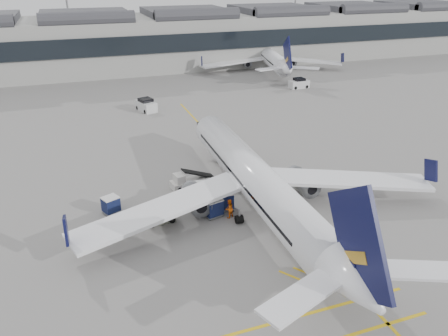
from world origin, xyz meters
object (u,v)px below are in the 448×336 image
object	(u,v)px
airliner_main	(257,182)
pushback_tug	(160,215)
ramp_agent_a	(189,193)
belt_loader	(189,181)
baggage_cart_a	(213,207)
ramp_agent_b	(229,209)

from	to	relation	value
airliner_main	pushback_tug	bearing A→B (deg)	174.96
ramp_agent_a	pushback_tug	size ratio (longest dim) A/B	0.64
belt_loader	baggage_cart_a	world-z (taller)	belt_loader
belt_loader	ramp_agent_a	bearing A→B (deg)	-112.86
belt_loader	pushback_tug	size ratio (longest dim) A/B	1.86
airliner_main	belt_loader	size ratio (longest dim) A/B	7.66
ramp_agent_b	pushback_tug	xyz separation A→B (m)	(-6.00, 1.42, -0.29)
belt_loader	baggage_cart_a	size ratio (longest dim) A/B	2.55
baggage_cart_a	ramp_agent_b	world-z (taller)	ramp_agent_b
airliner_main	ramp_agent_a	bearing A→B (deg)	147.11
airliner_main	ramp_agent_b	size ratio (longest dim) A/B	20.41
airliner_main	ramp_agent_b	world-z (taller)	airliner_main
belt_loader	ramp_agent_b	size ratio (longest dim) A/B	2.66
belt_loader	ramp_agent_a	xyz separation A→B (m)	(-0.78, -3.16, 0.27)
airliner_main	belt_loader	xyz separation A→B (m)	(-4.67, 6.82, -2.34)
ramp_agent_a	baggage_cart_a	bearing A→B (deg)	-117.33
airliner_main	pushback_tug	xyz separation A→B (m)	(-8.90, 0.95, -2.28)
belt_loader	pushback_tug	distance (m)	7.24
baggage_cart_a	ramp_agent_b	xyz separation A→B (m)	(1.26, -0.73, -0.01)
pushback_tug	airliner_main	bearing A→B (deg)	-10.44
baggage_cart_a	ramp_agent_a	world-z (taller)	baggage_cart_a
belt_loader	pushback_tug	bearing A→B (deg)	-134.78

